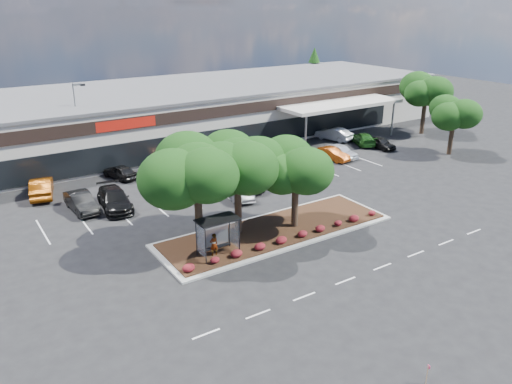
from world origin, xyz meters
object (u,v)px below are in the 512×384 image
light_pole (80,131)px  car_1 (115,199)px  car_0 (81,202)px  survey_stake (428,372)px

light_pole → car_1: size_ratio=1.54×
light_pole → car_1: bearing=-94.3°
car_0 → car_1: 2.64m
survey_stake → car_1: size_ratio=0.18×
light_pole → car_0: 12.87m
survey_stake → car_0: size_ratio=0.22×
light_pole → car_0: bearing=-105.8°
light_pole → survey_stake: bearing=-84.2°
survey_stake → car_1: car_1 is taller
survey_stake → car_1: (-5.10, 27.52, 0.15)m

